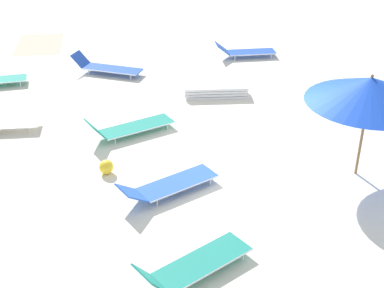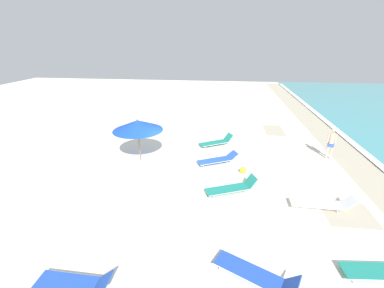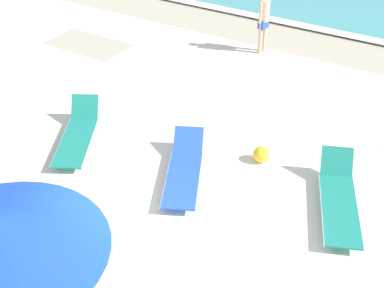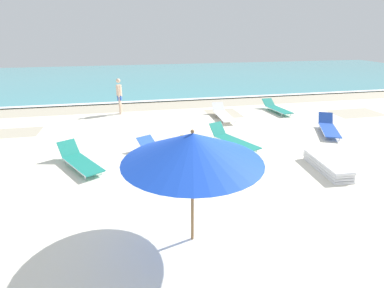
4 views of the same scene
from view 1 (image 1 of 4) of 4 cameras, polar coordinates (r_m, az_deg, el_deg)
The scene contains 9 objects.
ground_plane at distance 12.34m, azimuth 5.46°, elevation -2.32°, with size 60.00×60.00×0.16m.
beach_umbrella at distance 11.52m, azimuth 18.44°, elevation 5.47°, with size 2.61×2.61×2.34m.
lounger_stack at distance 15.60m, azimuth 2.56°, elevation 5.74°, with size 0.76×1.93×0.32m.
sun_lounger_under_umbrella at distance 13.44m, azimuth -6.72°, elevation 1.81°, with size 1.43×2.29×0.62m.
sun_lounger_beside_umbrella at distance 11.10m, azimuth -2.53°, elevation -4.35°, with size 1.52×2.23×0.49m.
sun_lounger_near_water_left at distance 17.43m, azimuth -9.14°, elevation 8.11°, with size 1.54×2.30×0.58m.
sun_lounger_mid_beach_pair_a at distance 9.12m, azimuth 0.07°, elevation -12.78°, with size 1.59×2.15×0.61m.
sun_lounger_mid_beach_pair_b at distance 18.75m, azimuth 5.68°, elevation 9.83°, with size 0.65×2.08×0.53m.
beach_ball at distance 11.93m, azimuth -9.13°, elevation -2.42°, with size 0.32×0.32×0.32m.
Camera 1 is at (-10.22, 2.70, 6.28)m, focal length 50.00 mm.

